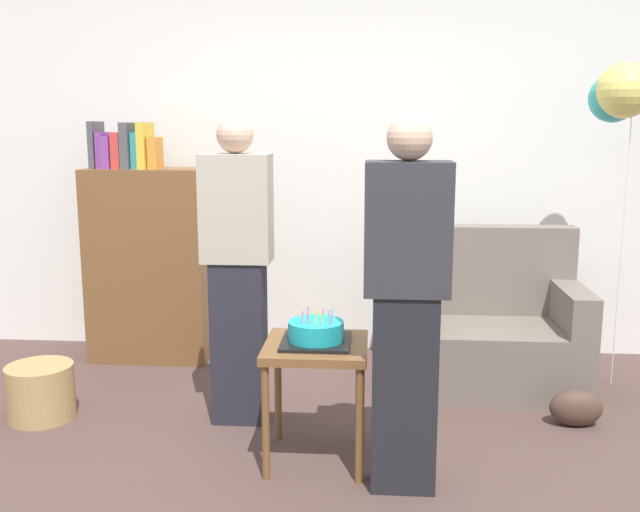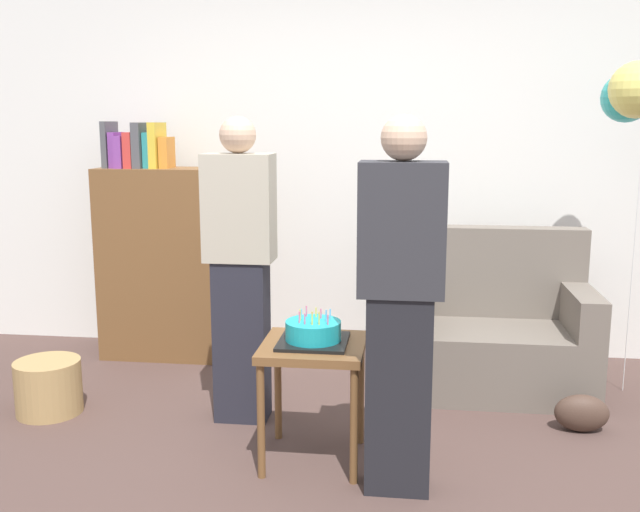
# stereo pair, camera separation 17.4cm
# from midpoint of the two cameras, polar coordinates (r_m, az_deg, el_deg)

# --- Properties ---
(ground_plane) EXTENTS (8.00, 8.00, 0.00)m
(ground_plane) POSITION_cam_midpoint_polar(r_m,az_deg,el_deg) (3.38, -0.89, -17.65)
(ground_plane) COLOR #4C3833
(wall_back) EXTENTS (6.00, 0.10, 2.70)m
(wall_back) POSITION_cam_midpoint_polar(r_m,az_deg,el_deg) (5.03, 1.22, 7.72)
(wall_back) COLOR silver
(wall_back) RESTS_ON ground_plane
(couch) EXTENTS (1.10, 0.70, 0.96)m
(couch) POSITION_cam_midpoint_polar(r_m,az_deg,el_deg) (4.52, 12.12, -5.82)
(couch) COLOR #6B6056
(couch) RESTS_ON ground_plane
(bookshelf) EXTENTS (0.80, 0.36, 1.61)m
(bookshelf) POSITION_cam_midpoint_polar(r_m,az_deg,el_deg) (4.99, -14.47, -0.22)
(bookshelf) COLOR brown
(bookshelf) RESTS_ON ground_plane
(side_table) EXTENTS (0.48, 0.48, 0.58)m
(side_table) POSITION_cam_midpoint_polar(r_m,az_deg,el_deg) (3.40, -1.80, -8.36)
(side_table) COLOR brown
(side_table) RESTS_ON ground_plane
(birthday_cake) EXTENTS (0.32, 0.32, 0.17)m
(birthday_cake) POSITION_cam_midpoint_polar(r_m,az_deg,el_deg) (3.36, -1.82, -6.13)
(birthday_cake) COLOR black
(birthday_cake) RESTS_ON side_table
(person_blowing_candles) EXTENTS (0.36, 0.22, 1.63)m
(person_blowing_candles) POSITION_cam_midpoint_polar(r_m,az_deg,el_deg) (3.81, -7.85, -1.11)
(person_blowing_candles) COLOR #23232D
(person_blowing_candles) RESTS_ON ground_plane
(person_holding_cake) EXTENTS (0.36, 0.22, 1.63)m
(person_holding_cake) POSITION_cam_midpoint_polar(r_m,az_deg,el_deg) (3.08, 5.23, -3.86)
(person_holding_cake) COLOR black
(person_holding_cake) RESTS_ON ground_plane
(wicker_basket) EXTENTS (0.36, 0.36, 0.30)m
(wicker_basket) POSITION_cam_midpoint_polar(r_m,az_deg,el_deg) (4.30, -22.41, -9.95)
(wicker_basket) COLOR #A88451
(wicker_basket) RESTS_ON ground_plane
(handbag) EXTENTS (0.28, 0.14, 0.20)m
(handbag) POSITION_cam_midpoint_polar(r_m,az_deg,el_deg) (4.11, 18.52, -11.39)
(handbag) COLOR #473328
(handbag) RESTS_ON ground_plane
(balloon_bunch) EXTENTS (0.34, 0.39, 1.94)m
(balloon_bunch) POSITION_cam_midpoint_polar(r_m,az_deg,el_deg) (4.55, 21.72, 11.89)
(balloon_bunch) COLOR silver
(balloon_bunch) RESTS_ON ground_plane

